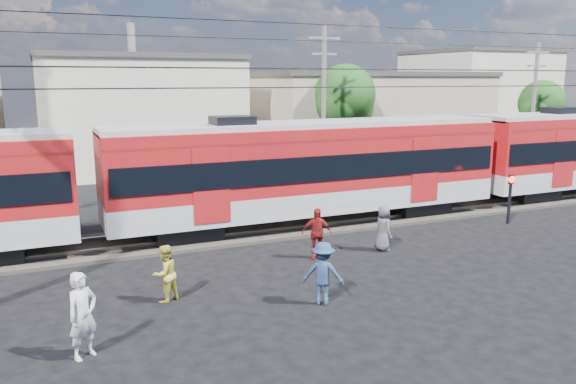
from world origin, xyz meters
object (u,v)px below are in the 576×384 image
pedestrian_a (83,315)px  pedestrian_c (323,273)px  car_silver (557,162)px  crossing_signal (510,190)px  commuter_train (315,166)px

pedestrian_a → pedestrian_c: bearing=-27.9°
pedestrian_a → car_silver: pedestrian_a is taller
pedestrian_a → pedestrian_c: 5.98m
pedestrian_a → pedestrian_c: pedestrian_a is taller
pedestrian_c → crossing_signal: bearing=-123.1°
commuter_train → pedestrian_c: bearing=-114.8°
pedestrian_c → car_silver: size_ratio=0.38×
commuter_train → crossing_signal: commuter_train is taller
pedestrian_c → crossing_signal: size_ratio=0.83×
pedestrian_c → car_silver: (22.86, 12.57, -0.09)m
car_silver → commuter_train: bearing=98.4°
pedestrian_c → pedestrian_a: bearing=40.0°
commuter_train → crossing_signal: (7.31, -3.10, -0.99)m
commuter_train → crossing_signal: 8.00m
pedestrian_a → crossing_signal: (16.71, 4.91, 0.46)m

